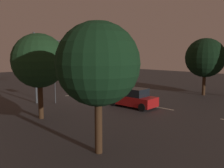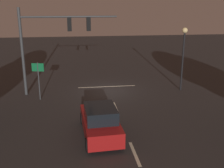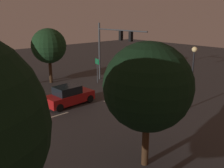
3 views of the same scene
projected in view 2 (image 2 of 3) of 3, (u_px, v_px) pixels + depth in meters
The scene contains 8 objects.
ground_plane at pixel (108, 90), 22.38m from camera, with size 80.00×80.00×0.00m, color #2D2B2B.
traffic_signal_assembly at pixel (53, 35), 20.38m from camera, with size 7.37×0.47×6.69m.
lane_dash_far at pixel (116, 108), 18.58m from camera, with size 2.20×0.16×0.01m, color beige.
lane_dash_mid at pixel (135, 154), 12.89m from camera, with size 2.20×0.16×0.01m, color beige.
stop_bar at pixel (107, 87), 23.40m from camera, with size 5.00×0.16×0.01m, color beige.
car_approaching at pixel (100, 122), 14.52m from camera, with size 2.09×4.44×1.70m.
street_lamp_left_kerb at pixel (184, 47), 21.50m from camera, with size 0.44×0.44×5.15m.
route_sign at pixel (38, 73), 19.67m from camera, with size 0.89×0.25×2.83m.
Camera 2 is at (2.67, 21.14, 6.88)m, focal length 43.03 mm.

